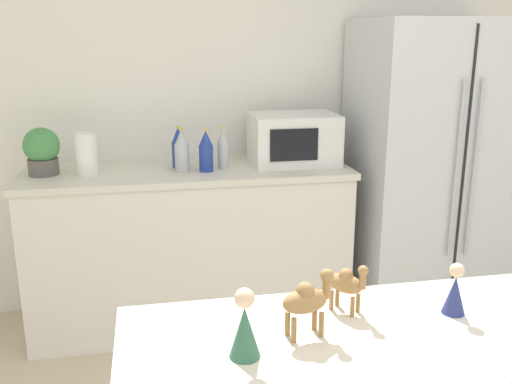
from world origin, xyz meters
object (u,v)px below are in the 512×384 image
(back_bottle_1, at_px, (178,148))
(camel_figurine_second, at_px, (347,283))
(microwave, at_px, (293,139))
(back_bottle_3, at_px, (182,151))
(back_bottle_2, at_px, (206,151))
(refrigerator, at_px, (430,170))
(paper_towel_roll, at_px, (86,155))
(back_bottle_0, at_px, (223,149))
(potted_plant, at_px, (42,151))
(camel_figurine, at_px, (307,299))
(wise_man_figurine_purple, at_px, (455,292))
(wise_man_figurine_crimson, at_px, (245,328))

(back_bottle_1, relative_size, camel_figurine_second, 1.62)
(microwave, relative_size, back_bottle_3, 2.03)
(back_bottle_2, height_order, back_bottle_3, back_bottle_3)
(refrigerator, bearing_deg, paper_towel_roll, 179.91)
(refrigerator, height_order, back_bottle_3, refrigerator)
(back_bottle_0, relative_size, back_bottle_2, 1.01)
(potted_plant, bearing_deg, refrigerator, -1.63)
(back_bottle_2, bearing_deg, back_bottle_1, 139.75)
(paper_towel_roll, height_order, camel_figurine, paper_towel_roll)
(refrigerator, height_order, wise_man_figurine_purple, refrigerator)
(wise_man_figurine_purple, bearing_deg, wise_man_figurine_crimson, -169.83)
(paper_towel_roll, relative_size, wise_man_figurine_purple, 1.57)
(back_bottle_0, distance_m, back_bottle_3, 0.23)
(back_bottle_2, relative_size, back_bottle_3, 0.97)
(camel_figurine, distance_m, camel_figurine_second, 0.17)
(microwave, distance_m, wise_man_figurine_purple, 1.86)
(back_bottle_2, height_order, wise_man_figurine_purple, back_bottle_2)
(camel_figurine_second, bearing_deg, potted_plant, 120.53)
(potted_plant, height_order, paper_towel_roll, potted_plant)
(refrigerator, relative_size, wise_man_figurine_crimson, 10.15)
(paper_towel_roll, distance_m, wise_man_figurine_purple, 2.08)
(refrigerator, distance_m, wise_man_figurine_crimson, 2.36)
(paper_towel_roll, bearing_deg, wise_man_figurine_crimson, -74.69)
(camel_figurine, bearing_deg, back_bottle_0, 88.66)
(potted_plant, xyz_separation_m, back_bottle_3, (0.72, -0.07, -0.02))
(paper_towel_roll, distance_m, back_bottle_2, 0.62)
(back_bottle_1, xyz_separation_m, wise_man_figurine_purple, (0.61, -1.87, -0.04))
(paper_towel_roll, relative_size, wise_man_figurine_crimson, 1.31)
(back_bottle_1, bearing_deg, wise_man_figurine_purple, -71.96)
(back_bottle_0, xyz_separation_m, camel_figurine_second, (0.09, -1.73, -0.02))
(microwave, relative_size, back_bottle_1, 2.08)
(potted_plant, bearing_deg, wise_man_figurine_crimson, -69.04)
(paper_towel_roll, distance_m, camel_figurine_second, 1.89)
(back_bottle_1, height_order, back_bottle_3, back_bottle_3)
(wise_man_figurine_crimson, bearing_deg, camel_figurine, 21.58)
(camel_figurine, relative_size, camel_figurine_second, 1.17)
(paper_towel_roll, bearing_deg, potted_plant, 165.56)
(wise_man_figurine_purple, bearing_deg, back_bottle_0, 101.61)
(back_bottle_0, bearing_deg, back_bottle_1, 163.66)
(camel_figurine, relative_size, wise_man_figurine_crimson, 0.99)
(camel_figurine, bearing_deg, camel_figurine_second, 36.29)
(back_bottle_1, height_order, back_bottle_2, back_bottle_1)
(paper_towel_roll, bearing_deg, microwave, 4.45)
(refrigerator, height_order, wise_man_figurine_crimson, refrigerator)
(back_bottle_2, relative_size, camel_figurine_second, 1.61)
(paper_towel_roll, height_order, microwave, microwave)
(back_bottle_1, bearing_deg, camel_figurine, -84.14)
(wise_man_figurine_purple, bearing_deg, paper_towel_roll, 121.59)
(back_bottle_3, height_order, wise_man_figurine_purple, back_bottle_3)
(microwave, bearing_deg, camel_figurine, -103.47)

